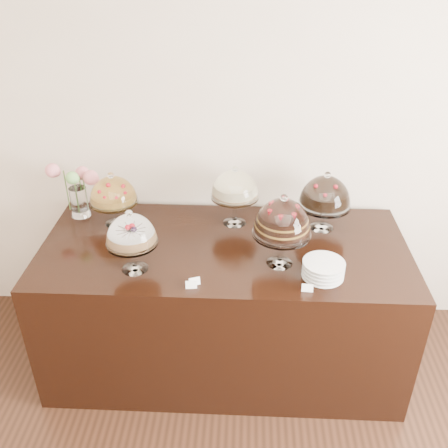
{
  "coord_description": "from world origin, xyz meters",
  "views": [
    {
      "loc": [
        -0.16,
        -0.05,
        2.54
      ],
      "look_at": [
        -0.28,
        2.4,
        1.08
      ],
      "focal_mm": 40.0,
      "sensor_mm": 36.0,
      "label": 1
    }
  ],
  "objects_px": {
    "cake_stand_sugar_sponge": "(131,233)",
    "cake_stand_choco_layer": "(282,220)",
    "display_counter": "(224,304)",
    "plate_stack": "(323,269)",
    "cake_stand_cheesecake": "(235,187)",
    "cake_stand_dark_choco": "(325,194)",
    "cake_stand_fruit_tart": "(113,192)",
    "flower_vase": "(77,187)"
  },
  "relations": [
    {
      "from": "cake_stand_sugar_sponge",
      "to": "cake_stand_fruit_tart",
      "type": "height_order",
      "value": "cake_stand_sugar_sponge"
    },
    {
      "from": "cake_stand_sugar_sponge",
      "to": "cake_stand_dark_choco",
      "type": "bearing_deg",
      "value": 24.5
    },
    {
      "from": "flower_vase",
      "to": "plate_stack",
      "type": "relative_size",
      "value": 1.66
    },
    {
      "from": "cake_stand_fruit_tart",
      "to": "plate_stack",
      "type": "height_order",
      "value": "cake_stand_fruit_tart"
    },
    {
      "from": "flower_vase",
      "to": "plate_stack",
      "type": "distance_m",
      "value": 1.65
    },
    {
      "from": "cake_stand_sugar_sponge",
      "to": "flower_vase",
      "type": "relative_size",
      "value": 1.02
    },
    {
      "from": "cake_stand_choco_layer",
      "to": "cake_stand_fruit_tart",
      "type": "bearing_deg",
      "value": 158.86
    },
    {
      "from": "cake_stand_sugar_sponge",
      "to": "cake_stand_choco_layer",
      "type": "xyz_separation_m",
      "value": [
        0.81,
        0.09,
        0.05
      ]
    },
    {
      "from": "cake_stand_cheesecake",
      "to": "cake_stand_choco_layer",
      "type": "bearing_deg",
      "value": -58.53
    },
    {
      "from": "cake_stand_choco_layer",
      "to": "cake_stand_fruit_tart",
      "type": "height_order",
      "value": "cake_stand_choco_layer"
    },
    {
      "from": "cake_stand_fruit_tart",
      "to": "cake_stand_dark_choco",
      "type": "bearing_deg",
      "value": 0.38
    },
    {
      "from": "cake_stand_fruit_tart",
      "to": "flower_vase",
      "type": "distance_m",
      "value": 0.28
    },
    {
      "from": "cake_stand_cheesecake",
      "to": "cake_stand_dark_choco",
      "type": "height_order",
      "value": "cake_stand_cheesecake"
    },
    {
      "from": "cake_stand_cheesecake",
      "to": "flower_vase",
      "type": "bearing_deg",
      "value": 176.76
    },
    {
      "from": "cake_stand_cheesecake",
      "to": "cake_stand_dark_choco",
      "type": "bearing_deg",
      "value": -3.47
    },
    {
      "from": "cake_stand_sugar_sponge",
      "to": "plate_stack",
      "type": "height_order",
      "value": "cake_stand_sugar_sponge"
    },
    {
      "from": "plate_stack",
      "to": "cake_stand_cheesecake",
      "type": "bearing_deg",
      "value": 131.72
    },
    {
      "from": "cake_stand_sugar_sponge",
      "to": "cake_stand_cheesecake",
      "type": "bearing_deg",
      "value": 44.61
    },
    {
      "from": "cake_stand_cheesecake",
      "to": "plate_stack",
      "type": "height_order",
      "value": "cake_stand_cheesecake"
    },
    {
      "from": "cake_stand_choco_layer",
      "to": "cake_stand_dark_choco",
      "type": "relative_size",
      "value": 1.13
    },
    {
      "from": "cake_stand_cheesecake",
      "to": "cake_stand_dark_choco",
      "type": "distance_m",
      "value": 0.56
    },
    {
      "from": "cake_stand_dark_choco",
      "to": "display_counter",
      "type": "bearing_deg",
      "value": -158.41
    },
    {
      "from": "cake_stand_choco_layer",
      "to": "cake_stand_dark_choco",
      "type": "xyz_separation_m",
      "value": [
        0.29,
        0.41,
        -0.04
      ]
    },
    {
      "from": "cake_stand_dark_choco",
      "to": "flower_vase",
      "type": "relative_size",
      "value": 1.06
    },
    {
      "from": "cake_stand_choco_layer",
      "to": "cake_stand_dark_choco",
      "type": "bearing_deg",
      "value": 54.85
    },
    {
      "from": "flower_vase",
      "to": "cake_stand_cheesecake",
      "type": "bearing_deg",
      "value": -3.24
    },
    {
      "from": "display_counter",
      "to": "cake_stand_sugar_sponge",
      "type": "xyz_separation_m",
      "value": [
        -0.49,
        -0.26,
        0.69
      ]
    },
    {
      "from": "cake_stand_choco_layer",
      "to": "cake_stand_dark_choco",
      "type": "height_order",
      "value": "cake_stand_choco_layer"
    },
    {
      "from": "display_counter",
      "to": "cake_stand_cheesecake",
      "type": "distance_m",
      "value": 0.76
    },
    {
      "from": "cake_stand_fruit_tart",
      "to": "plate_stack",
      "type": "relative_size",
      "value": 1.62
    },
    {
      "from": "display_counter",
      "to": "cake_stand_dark_choco",
      "type": "height_order",
      "value": "cake_stand_dark_choco"
    },
    {
      "from": "cake_stand_fruit_tart",
      "to": "flower_vase",
      "type": "bearing_deg",
      "value": 158.93
    },
    {
      "from": "flower_vase",
      "to": "plate_stack",
      "type": "height_order",
      "value": "flower_vase"
    },
    {
      "from": "cake_stand_choco_layer",
      "to": "flower_vase",
      "type": "bearing_deg",
      "value": 158.88
    },
    {
      "from": "display_counter",
      "to": "cake_stand_fruit_tart",
      "type": "relative_size",
      "value": 6.13
    },
    {
      "from": "cake_stand_choco_layer",
      "to": "cake_stand_cheesecake",
      "type": "relative_size",
      "value": 1.1
    },
    {
      "from": "cake_stand_cheesecake",
      "to": "flower_vase",
      "type": "xyz_separation_m",
      "value": [
        -1.02,
        0.06,
        -0.06
      ]
    },
    {
      "from": "flower_vase",
      "to": "cake_stand_fruit_tart",
      "type": "bearing_deg",
      "value": -21.07
    },
    {
      "from": "cake_stand_fruit_tart",
      "to": "flower_vase",
      "type": "xyz_separation_m",
      "value": [
        -0.26,
        0.1,
        -0.02
      ]
    },
    {
      "from": "display_counter",
      "to": "cake_stand_sugar_sponge",
      "type": "distance_m",
      "value": 0.88
    },
    {
      "from": "cake_stand_fruit_tart",
      "to": "flower_vase",
      "type": "relative_size",
      "value": 0.98
    },
    {
      "from": "display_counter",
      "to": "flower_vase",
      "type": "distance_m",
      "value": 1.21
    }
  ]
}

